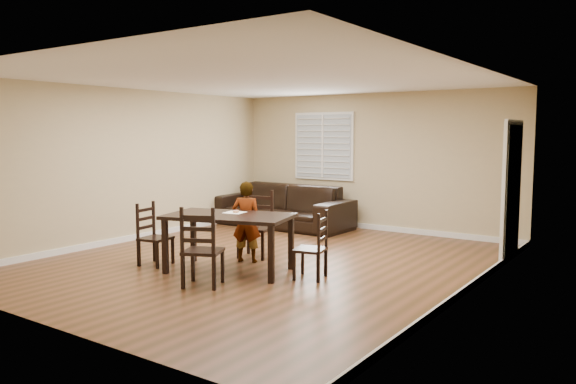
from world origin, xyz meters
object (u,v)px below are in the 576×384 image
(dining_table, at_px, (229,221))
(donut, at_px, (236,211))
(chair_right, at_px, (318,249))
(child, at_px, (247,222))
(sofa, at_px, (282,206))
(chair_near, at_px, (258,226))
(chair_left, at_px, (150,236))
(chair_far, at_px, (200,252))

(dining_table, height_order, donut, donut)
(chair_right, relative_size, child, 0.74)
(sofa, bearing_deg, dining_table, -64.83)
(chair_near, height_order, child, child)
(chair_left, height_order, child, child)
(donut, bearing_deg, chair_far, -74.17)
(dining_table, relative_size, child, 1.57)
(chair_far, xyz_separation_m, chair_left, (-1.50, 0.52, -0.05))
(child, bearing_deg, chair_left, 19.13)
(chair_left, bearing_deg, chair_near, -43.51)
(chair_right, xyz_separation_m, sofa, (-2.83, 3.14, 0.02))
(chair_far, bearing_deg, child, -98.47)
(dining_table, distance_m, child, 0.63)
(chair_near, bearing_deg, child, -88.95)
(chair_near, xyz_separation_m, child, (0.12, -0.45, 0.14))
(sofa, bearing_deg, chair_near, -61.41)
(chair_left, height_order, sofa, chair_left)
(chair_near, relative_size, chair_right, 1.15)
(chair_left, distance_m, chair_right, 2.57)
(donut, distance_m, sofa, 3.67)
(dining_table, xyz_separation_m, child, (-0.17, 0.60, -0.11))
(chair_far, relative_size, donut, 11.12)
(dining_table, xyz_separation_m, chair_far, (0.27, -0.86, -0.25))
(child, distance_m, sofa, 3.23)
(chair_left, bearing_deg, child, -58.05)
(chair_right, xyz_separation_m, donut, (-1.27, -0.16, 0.41))
(donut, relative_size, sofa, 0.03)
(child, bearing_deg, sofa, -85.89)
(dining_table, height_order, chair_right, chair_right)
(child, height_order, sofa, child)
(chair_right, height_order, sofa, chair_right)
(child, bearing_deg, donut, 86.72)
(chair_left, distance_m, donut, 1.38)
(chair_left, relative_size, chair_right, 1.01)
(dining_table, height_order, chair_far, chair_far)
(chair_far, distance_m, chair_left, 1.59)
(dining_table, distance_m, chair_near, 1.11)
(sofa, bearing_deg, donut, -64.05)
(chair_left, relative_size, sofa, 0.31)
(sofa, bearing_deg, chair_right, -47.36)
(donut, bearing_deg, chair_left, -156.28)
(chair_near, bearing_deg, dining_table, -88.73)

